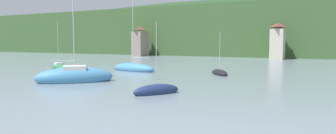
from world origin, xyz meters
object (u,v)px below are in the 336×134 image
shore_building_westcentral (278,42)px  sailboat_far_5 (219,73)px  sailboat_mid_1 (156,91)px  sailboat_far_4 (133,68)px  sailboat_far_9 (59,67)px  shore_building_west (140,42)px  sailboat_mid_0 (75,77)px

shore_building_westcentral → sailboat_far_5: (-1.91, -42.94, -4.37)m
sailboat_mid_1 → sailboat_far_4: 21.46m
sailboat_mid_1 → sailboat_far_5: sailboat_mid_1 is taller
sailboat_far_4 → sailboat_far_9: bearing=20.5°
sailboat_far_5 → sailboat_far_4: bearing=58.5°
shore_building_west → sailboat_far_4: 51.61m
sailboat_mid_0 → sailboat_far_5: 19.43m
sailboat_mid_0 → sailboat_mid_1: bearing=-58.1°
shore_building_westcentral → sailboat_far_9: shore_building_westcentral is taller
sailboat_mid_1 → sailboat_far_4: (-13.55, 16.64, 0.13)m
shore_building_west → sailboat_mid_0: (28.27, -57.89, -4.03)m
sailboat_mid_1 → sailboat_far_5: 17.83m
sailboat_mid_1 → sailboat_far_9: (-26.47, 13.67, 0.06)m
shore_building_west → shore_building_westcentral: (42.28, 0.24, -0.03)m
sailboat_mid_0 → sailboat_far_4: size_ratio=1.02×
sailboat_mid_0 → sailboat_far_5: size_ratio=1.93×
sailboat_far_5 → sailboat_far_9: 26.79m
sailboat_mid_1 → sailboat_far_5: (-0.00, 17.83, -0.05)m
sailboat_mid_0 → sailboat_mid_1: sailboat_mid_0 is taller
sailboat_far_9 → sailboat_far_4: bearing=43.3°
shore_building_west → sailboat_mid_1: (40.38, -60.53, -4.34)m
shore_building_west → sailboat_far_4: bearing=-58.6°
shore_building_west → sailboat_mid_0: bearing=-64.0°
shore_building_westcentral → sailboat_far_9: bearing=-121.1°
sailboat_mid_1 → shore_building_westcentral: bearing=-149.8°
sailboat_far_9 → sailboat_far_5: bearing=39.3°
sailboat_mid_1 → sailboat_far_4: size_ratio=0.56×
shore_building_westcentral → sailboat_far_4: size_ratio=0.79×
sailboat_mid_0 → sailboat_far_5: bearing=5.7°
sailboat_mid_1 → sailboat_far_9: size_ratio=0.80×
sailboat_mid_0 → sailboat_far_5: (12.10, 15.19, -0.37)m
shore_building_westcentral → sailboat_far_5: shore_building_westcentral is taller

